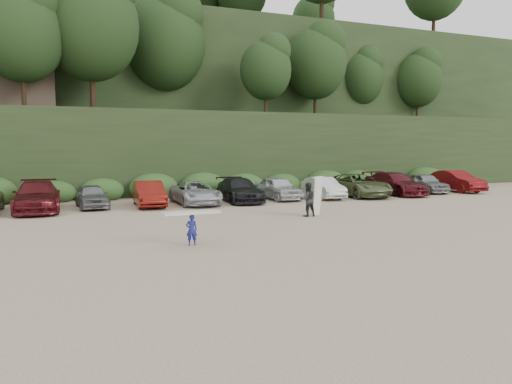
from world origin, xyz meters
name	(u,v)px	position (x,y,z in m)	size (l,w,h in m)	color
ground	(271,229)	(0.00, 0.00, 0.00)	(120.00, 120.00, 0.00)	tan
hillside_backdrop	(130,73)	(-0.26, 35.93, 11.22)	(90.00, 41.50, 28.00)	black
parked_cars	(226,190)	(1.44, 9.94, 0.75)	(39.75, 5.88, 1.64)	#B3B4B8
child_surfer	(192,222)	(-4.07, -2.06, 0.83)	(2.06, 0.62, 1.23)	navy
adult_surfer	(308,199)	(3.27, 2.70, 0.86)	(1.29, 0.65, 2.01)	black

